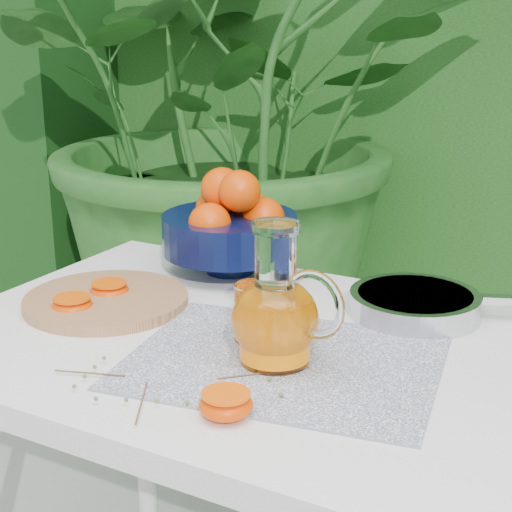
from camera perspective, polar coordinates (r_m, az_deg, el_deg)
The scene contains 10 objects.
potted_plant_left at distance 2.64m, azimuth -0.85°, elevation 11.08°, with size 1.90×1.90×1.90m, color #1F561D.
white_table at distance 1.28m, azimuth -0.44°, elevation -9.31°, with size 1.00×0.70×0.75m.
placemat at distance 1.16m, azimuth 2.00°, elevation -7.68°, with size 0.45×0.35×0.00m, color #0C1445.
cutting_board at distance 1.40m, azimuth -10.84°, elevation -3.20°, with size 0.29×0.29×0.02m, color #AC7B4D.
fruit_bowl at distance 1.53m, azimuth -1.82°, elevation 2.29°, with size 0.29×0.29×0.21m.
juice_pitcher at distance 1.13m, azimuth 1.51°, elevation -4.35°, with size 0.19×0.15×0.21m.
juice_tumbler at distance 1.21m, azimuth -0.15°, elevation -4.21°, with size 0.07×0.07×0.09m.
saute_pan at distance 1.35m, azimuth 11.61°, elevation -3.38°, with size 0.40×0.29×0.04m.
orange_halves at distance 1.26m, azimuth -9.33°, elevation -5.09°, with size 0.49×0.35×0.03m.
thyme_sprigs at distance 1.10m, azimuth -6.29°, elevation -9.04°, with size 0.32×0.26×0.01m.
Camera 1 is at (0.50, -1.04, 1.24)m, focal length 55.00 mm.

